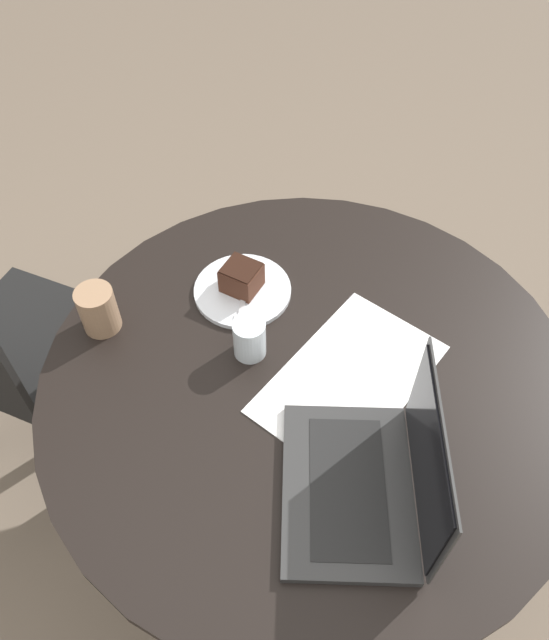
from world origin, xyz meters
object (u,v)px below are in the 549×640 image
(chair, at_px, (10,355))
(laptop, at_px, (369,480))
(coffee_glass, at_px, (98,310))
(plate, at_px, (243,290))

(chair, relative_size, laptop, 2.15)
(chair, distance_m, coffee_glass, 0.50)
(laptop, bearing_deg, plate, 28.17)
(chair, distance_m, laptop, 1.08)
(plate, xyz_separation_m, laptop, (0.17, 0.51, 0.04))
(plate, distance_m, coffee_glass, 0.32)
(plate, distance_m, laptop, 0.54)
(coffee_glass, bearing_deg, chair, -65.51)
(coffee_glass, distance_m, laptop, 0.67)
(laptop, bearing_deg, chair, 61.60)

